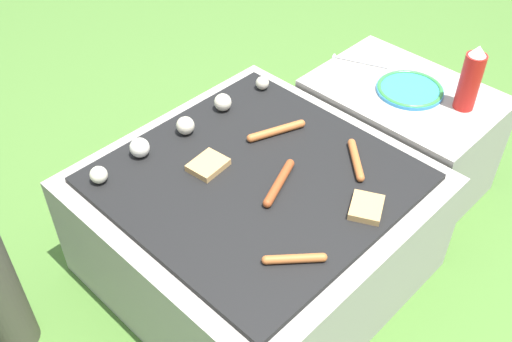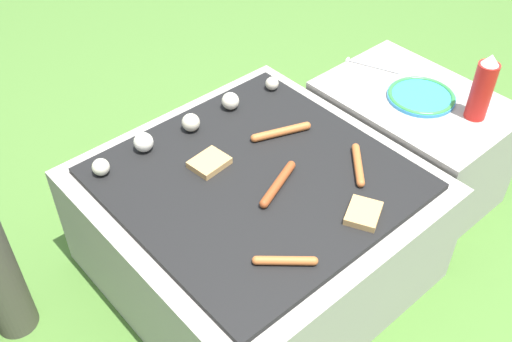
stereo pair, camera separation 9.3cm
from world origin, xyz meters
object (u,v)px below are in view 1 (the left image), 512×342
condiment_bottle (471,79)px  fork_utensil (357,61)px  sausage_front_center (276,131)px  plate_colorful (410,89)px

condiment_bottle → fork_utensil: bearing=93.1°
sausage_front_center → fork_utensil: bearing=8.4°
plate_colorful → condiment_bottle: 0.20m
plate_colorful → fork_utensil: 0.24m
sausage_front_center → condiment_bottle: condiment_bottle is taller
plate_colorful → condiment_bottle: size_ratio=0.99×
plate_colorful → sausage_front_center: bearing=161.0°
sausage_front_center → plate_colorful: sausage_front_center is taller
sausage_front_center → condiment_bottle: (0.53, -0.34, 0.09)m
fork_utensil → condiment_bottle: bearing=-86.9°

